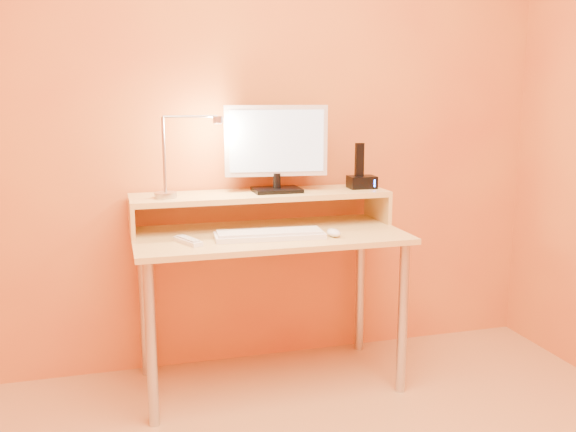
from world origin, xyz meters
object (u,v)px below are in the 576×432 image
object	(u,v)px
lamp_base	(166,195)
keyboard	(270,235)
phone_dock	(362,182)
mouse	(334,233)
monitor_panel	(276,141)
remote_control	(188,241)

from	to	relation	value
lamp_base	keyboard	bearing A→B (deg)	-27.86
phone_dock	mouse	bearing A→B (deg)	-127.90
keyboard	mouse	bearing A→B (deg)	-4.90
keyboard	mouse	world-z (taller)	mouse
monitor_panel	lamp_base	xyz separation A→B (m)	(-0.52, -0.04, -0.23)
monitor_panel	mouse	world-z (taller)	monitor_panel
keyboard	mouse	distance (m)	0.28
monitor_panel	remote_control	xyz separation A→B (m)	(-0.45, -0.27, -0.39)
phone_dock	remote_control	bearing A→B (deg)	-161.59
monitor_panel	phone_dock	world-z (taller)	monitor_panel
mouse	remote_control	bearing A→B (deg)	176.79
phone_dock	keyboard	distance (m)	0.61
phone_dock	keyboard	size ratio (longest dim) A/B	0.27
monitor_panel	keyboard	bearing A→B (deg)	-104.00
lamp_base	mouse	size ratio (longest dim) A/B	1.02
phone_dock	remote_control	xyz separation A→B (m)	(-0.88, -0.26, -0.18)
phone_dock	keyboard	bearing A→B (deg)	-152.32
lamp_base	mouse	xyz separation A→B (m)	(0.70, -0.27, -0.16)
monitor_panel	phone_dock	xyz separation A→B (m)	(0.43, -0.01, -0.21)
remote_control	lamp_base	bearing A→B (deg)	83.57
monitor_panel	phone_dock	size ratio (longest dim) A/B	3.69
phone_dock	remote_control	distance (m)	0.93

